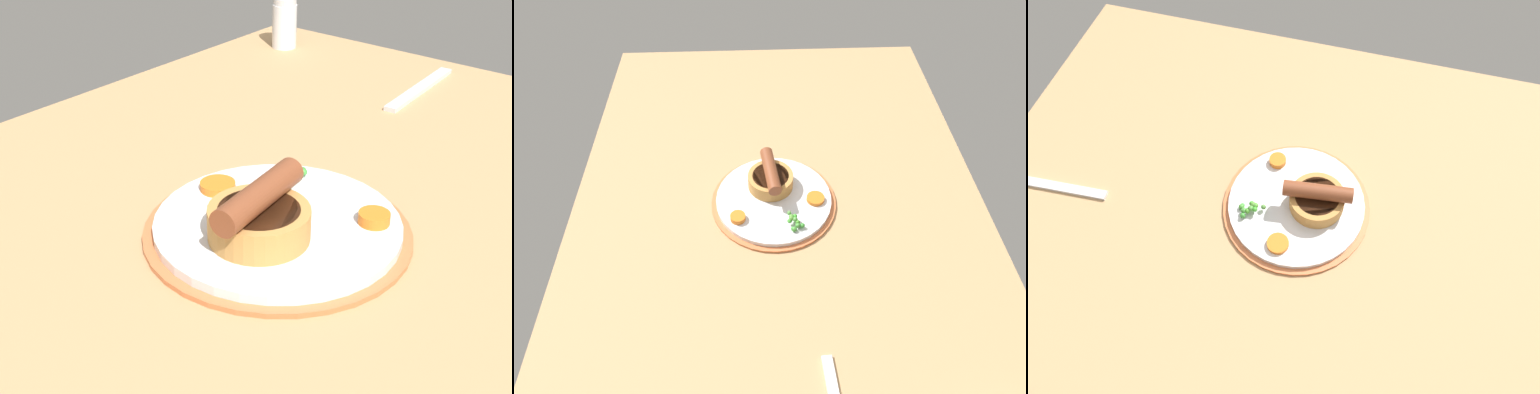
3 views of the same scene
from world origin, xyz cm
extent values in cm
cube|color=tan|center=(0.00, 0.00, 1.50)|extent=(110.00, 80.00, 3.00)
cylinder|color=#CC6B3D|center=(1.44, -1.08, 3.25)|extent=(24.14, 24.14, 0.50)
cylinder|color=silver|center=(1.44, -1.08, 3.70)|extent=(22.21, 22.21, 1.40)
cylinder|color=#BC8442|center=(-1.77, -1.56, 5.84)|extent=(8.83, 8.83, 2.87)
cylinder|color=#33190C|center=(-1.77, -1.56, 7.12)|extent=(7.06, 7.06, 0.30)
cylinder|color=brown|center=(-1.77, -1.56, 8.52)|extent=(11.04, 3.77, 2.49)
sphere|color=#4A9331|center=(7.43, 1.86, 5.72)|extent=(0.94, 0.94, 0.94)
sphere|color=#46982C|center=(8.44, 2.92, 5.37)|extent=(0.85, 0.85, 0.85)
sphere|color=green|center=(7.34, 2.52, 5.69)|extent=(0.82, 0.82, 0.82)
sphere|color=#4D883A|center=(6.22, 1.55, 5.31)|extent=(0.82, 0.82, 0.82)
sphere|color=green|center=(9.63, 1.97, 4.96)|extent=(0.74, 0.74, 0.74)
sphere|color=#4C923C|center=(8.02, 2.48, 5.62)|extent=(0.95, 0.95, 0.95)
sphere|color=#438D38|center=(9.11, 2.92, 5.20)|extent=(0.92, 0.92, 0.92)
sphere|color=#4E8832|center=(7.79, 1.82, 5.66)|extent=(0.96, 0.96, 0.96)
sphere|color=green|center=(8.18, 1.48, 5.42)|extent=(0.84, 0.84, 0.84)
sphere|color=#36872F|center=(9.02, 3.76, 5.04)|extent=(0.89, 0.89, 0.89)
sphere|color=#428E33|center=(9.71, 2.23, 4.89)|extent=(0.98, 0.98, 0.98)
cylinder|color=orange|center=(2.37, 6.87, 4.78)|extent=(4.84, 4.84, 0.77)
cylinder|color=orange|center=(6.52, -7.95, 4.91)|extent=(2.95, 2.95, 1.02)
camera|label=1|loc=(-41.80, -33.81, 37.52)|focal=50.00mm
camera|label=2|loc=(60.00, -4.30, 69.91)|focal=32.00mm
camera|label=3|loc=(-6.12, 34.63, 68.92)|focal=32.00mm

